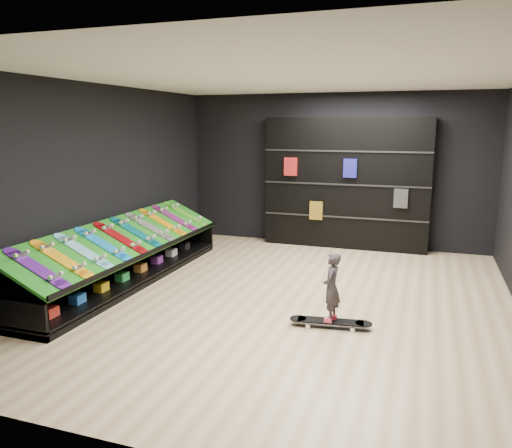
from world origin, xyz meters
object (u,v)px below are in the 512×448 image
(floor_skateboard, at_px, (330,324))
(child, at_px, (331,300))
(display_rack, at_px, (127,265))
(back_shelving, at_px, (346,184))

(floor_skateboard, bearing_deg, child, 0.00)
(display_rack, relative_size, floor_skateboard, 4.59)
(floor_skateboard, bearing_deg, back_shelving, 89.54)
(display_rack, bearing_deg, back_shelving, 49.66)
(back_shelving, xyz_separation_m, floor_skateboard, (0.51, -4.09, -1.22))
(back_shelving, bearing_deg, floor_skateboard, -82.91)
(display_rack, height_order, child, child)
(back_shelving, bearing_deg, display_rack, -130.34)
(display_rack, bearing_deg, floor_skateboard, -12.95)
(display_rack, xyz_separation_m, back_shelving, (2.82, 3.32, 1.01))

